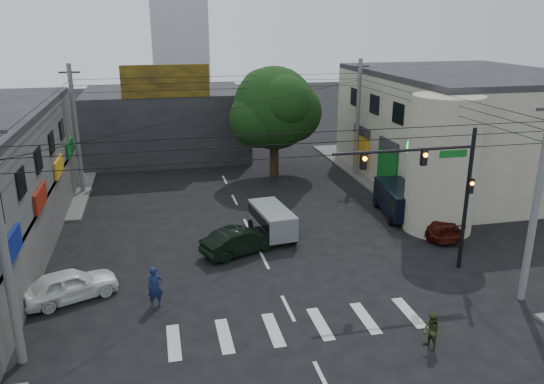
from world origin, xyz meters
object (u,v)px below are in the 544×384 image
object	(u,v)px
utility_pole_near_left	(3,247)
utility_pole_near_right	(536,203)
utility_pole_far_right	(358,119)
traffic_officer	(155,287)
silver_minivan	(272,222)
pedestrian_olive	(432,332)
white_compact	(70,285)
maroon_sedan	(433,222)
street_tree	(274,108)
traffic_gantry	(438,178)
dark_sedan	(241,241)
navy_van	(398,201)
utility_pole_far_left	(76,130)

from	to	relation	value
utility_pole_near_left	utility_pole_near_right	size ratio (longest dim) A/B	1.00
utility_pole_far_right	traffic_officer	distance (m)	24.09
silver_minivan	pedestrian_olive	bearing A→B (deg)	-170.69
white_compact	silver_minivan	distance (m)	11.63
maroon_sedan	street_tree	bearing A→B (deg)	-60.30
utility_pole_near_left	traffic_gantry	bearing A→B (deg)	10.80
utility_pole_near_left	utility_pole_far_right	distance (m)	29.35
street_tree	traffic_officer	size ratio (longest dim) A/B	4.69
utility_pole_far_right	traffic_officer	size ratio (longest dim) A/B	4.96
maroon_sedan	utility_pole_near_left	bearing A→B (deg)	24.82
street_tree	utility_pole_far_right	distance (m)	6.63
dark_sedan	navy_van	bearing A→B (deg)	-94.57
utility_pole_near_right	utility_pole_far_right	size ratio (longest dim) A/B	1.00
traffic_officer	pedestrian_olive	bearing A→B (deg)	-40.34
street_tree	pedestrian_olive	xyz separation A→B (m)	(0.57, -24.11, -4.72)
white_compact	silver_minivan	size ratio (longest dim) A/B	1.08
utility_pole_near_right	navy_van	xyz separation A→B (m)	(-0.80, 11.12, -3.64)
silver_minivan	pedestrian_olive	distance (m)	12.64
utility_pole_near_right	street_tree	bearing A→B (deg)	106.82
utility_pole_far_left	dark_sedan	xyz separation A→B (m)	(9.45, -12.82, -3.89)
utility_pole_near_right	utility_pole_near_left	bearing A→B (deg)	180.00
traffic_gantry	utility_pole_far_left	xyz separation A→B (m)	(-18.32, 17.00, -0.23)
maroon_sedan	navy_van	xyz separation A→B (m)	(-0.80, 3.15, 0.30)
utility_pole_near_right	maroon_sedan	xyz separation A→B (m)	(0.00, 7.97, -3.93)
utility_pole_far_left	maroon_sedan	bearing A→B (deg)	-30.81
dark_sedan	maroon_sedan	xyz separation A→B (m)	(11.55, 0.30, -0.04)
street_tree	pedestrian_olive	distance (m)	24.57
utility_pole_far_right	traffic_officer	bearing A→B (deg)	-132.56
utility_pole_near_left	silver_minivan	world-z (taller)	utility_pole_near_left
utility_pole_near_left	pedestrian_olive	size ratio (longest dim) A/B	6.09
white_compact	maroon_sedan	distance (m)	20.15
maroon_sedan	pedestrian_olive	world-z (taller)	pedestrian_olive
utility_pole_far_right	pedestrian_olive	distance (m)	24.16
street_tree	traffic_gantry	xyz separation A→B (m)	(3.82, -18.00, -0.64)
street_tree	utility_pole_near_left	world-z (taller)	utility_pole_near_left
traffic_gantry	utility_pole_far_right	size ratio (longest dim) A/B	0.78
utility_pole_far_right	maroon_sedan	xyz separation A→B (m)	(0.00, -12.53, -3.93)
utility_pole_far_left	traffic_officer	distance (m)	18.57
street_tree	utility_pole_far_left	bearing A→B (deg)	-176.05
utility_pole_far_left	dark_sedan	distance (m)	16.40
street_tree	maroon_sedan	size ratio (longest dim) A/B	1.84
silver_minivan	traffic_officer	world-z (taller)	traffic_officer
street_tree	maroon_sedan	xyz separation A→B (m)	(6.50, -13.53, -4.80)
dark_sedan	maroon_sedan	world-z (taller)	dark_sedan
maroon_sedan	dark_sedan	bearing A→B (deg)	5.51
utility_pole_far_left	utility_pole_near_right	bearing A→B (deg)	-44.31
utility_pole_near_left	maroon_sedan	size ratio (longest dim) A/B	1.95
traffic_gantry	maroon_sedan	xyz separation A→B (m)	(2.68, 4.48, -4.16)
dark_sedan	navy_van	world-z (taller)	navy_van
utility_pole_near_left	maroon_sedan	bearing A→B (deg)	20.79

